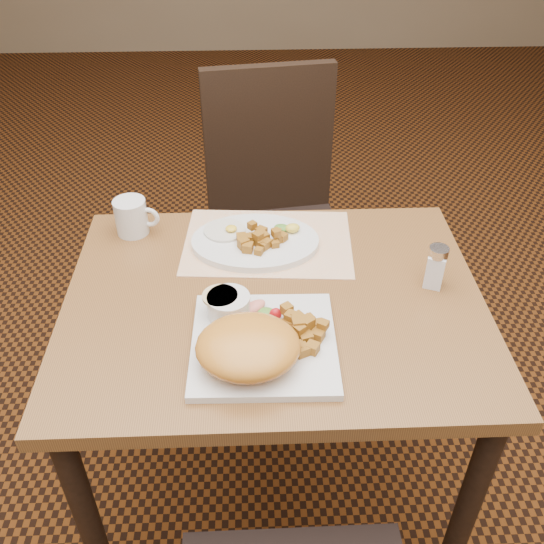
% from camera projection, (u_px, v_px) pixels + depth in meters
% --- Properties ---
extents(ground, '(8.00, 8.00, 0.00)m').
position_uv_depth(ground, '(274.00, 494.00, 1.76)').
color(ground, black).
rests_on(ground, ground).
extents(table, '(0.90, 0.70, 0.75)m').
position_uv_depth(table, '(274.00, 335.00, 1.37)').
color(table, brown).
rests_on(table, ground).
extents(chair_far, '(0.48, 0.49, 0.97)m').
position_uv_depth(chair_far, '(275.00, 207.00, 1.99)').
color(chair_far, black).
rests_on(chair_far, ground).
extents(placemat, '(0.42, 0.31, 0.00)m').
position_uv_depth(placemat, '(268.00, 242.00, 1.46)').
color(placemat, white).
rests_on(placemat, table).
extents(plate_square, '(0.29, 0.29, 0.02)m').
position_uv_depth(plate_square, '(264.00, 344.00, 1.18)').
color(plate_square, silver).
rests_on(plate_square, table).
extents(plate_oval, '(0.31, 0.24, 0.02)m').
position_uv_depth(plate_oval, '(255.00, 242.00, 1.45)').
color(plate_oval, silver).
rests_on(plate_oval, placemat).
extents(hollandaise_mound, '(0.20, 0.17, 0.07)m').
position_uv_depth(hollandaise_mound, '(247.00, 347.00, 1.11)').
color(hollandaise_mound, orange).
rests_on(hollandaise_mound, plate_square).
extents(ramekin, '(0.10, 0.09, 0.05)m').
position_uv_depth(ramekin, '(228.00, 305.00, 1.22)').
color(ramekin, silver).
rests_on(ramekin, plate_square).
extents(garnish_sq, '(0.09, 0.07, 0.03)m').
position_uv_depth(garnish_sq, '(261.00, 310.00, 1.23)').
color(garnish_sq, '#387223').
rests_on(garnish_sq, plate_square).
extents(fried_egg, '(0.10, 0.10, 0.02)m').
position_uv_depth(fried_egg, '(226.00, 230.00, 1.47)').
color(fried_egg, white).
rests_on(fried_egg, plate_oval).
extents(garnish_ov, '(0.07, 0.05, 0.02)m').
position_uv_depth(garnish_ov, '(288.00, 228.00, 1.46)').
color(garnish_ov, '#387223').
rests_on(garnish_ov, plate_oval).
extents(salt_shaker, '(0.05, 0.05, 0.10)m').
position_uv_depth(salt_shaker, '(436.00, 266.00, 1.30)').
color(salt_shaker, white).
rests_on(salt_shaker, table).
extents(coffee_mug, '(0.11, 0.08, 0.09)m').
position_uv_depth(coffee_mug, '(132.00, 217.00, 1.47)').
color(coffee_mug, silver).
rests_on(coffee_mug, table).
extents(home_fries_sq, '(0.12, 0.13, 0.04)m').
position_uv_depth(home_fries_sq, '(301.00, 329.00, 1.18)').
color(home_fries_sq, '#A96C1B').
rests_on(home_fries_sq, plate_square).
extents(home_fries_ov, '(0.12, 0.10, 0.04)m').
position_uv_depth(home_fries_ov, '(260.00, 239.00, 1.42)').
color(home_fries_ov, '#A96C1B').
rests_on(home_fries_ov, plate_oval).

